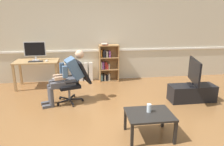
# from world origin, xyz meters

# --- Properties ---
(ground_plane) EXTENTS (18.00, 18.00, 0.00)m
(ground_plane) POSITION_xyz_m (0.00, 0.00, 0.00)
(ground_plane) COLOR brown
(back_wall) EXTENTS (12.00, 0.13, 2.70)m
(back_wall) POSITION_xyz_m (0.00, 2.65, 1.35)
(back_wall) COLOR beige
(back_wall) RESTS_ON ground_plane
(computer_desk) EXTENTS (1.16, 0.65, 0.76)m
(computer_desk) POSITION_xyz_m (-1.76, 2.15, 0.64)
(computer_desk) COLOR tan
(computer_desk) RESTS_ON ground_plane
(imac_monitor) EXTENTS (0.58, 0.14, 0.51)m
(imac_monitor) POSITION_xyz_m (-1.79, 2.23, 1.05)
(imac_monitor) COLOR silver
(imac_monitor) RESTS_ON computer_desk
(keyboard) EXTENTS (0.37, 0.12, 0.02)m
(keyboard) POSITION_xyz_m (-1.75, 2.01, 0.77)
(keyboard) COLOR black
(keyboard) RESTS_ON computer_desk
(computer_mouse) EXTENTS (0.06, 0.10, 0.03)m
(computer_mouse) POSITION_xyz_m (-1.47, 2.03, 0.77)
(computer_mouse) COLOR white
(computer_mouse) RESTS_ON computer_desk
(bookshelf) EXTENTS (0.59, 0.29, 1.16)m
(bookshelf) POSITION_xyz_m (0.23, 2.44, 0.55)
(bookshelf) COLOR #AD7F4C
(bookshelf) RESTS_ON ground_plane
(radiator) EXTENTS (0.89, 0.08, 0.56)m
(radiator) POSITION_xyz_m (-0.66, 2.54, 0.28)
(radiator) COLOR white
(radiator) RESTS_ON ground_plane
(office_chair) EXTENTS (0.82, 0.67, 0.97)m
(office_chair) POSITION_xyz_m (-0.69, 1.01, 0.52)
(office_chair) COLOR black
(office_chair) RESTS_ON ground_plane
(person_seated) EXTENTS (1.02, 0.59, 1.21)m
(person_seated) POSITION_xyz_m (-0.86, 0.96, 0.65)
(person_seated) COLOR #4C4C51
(person_seated) RESTS_ON ground_plane
(tv_stand) EXTENTS (1.07, 0.40, 0.39)m
(tv_stand) POSITION_xyz_m (2.03, 0.66, 0.19)
(tv_stand) COLOR black
(tv_stand) RESTS_ON ground_plane
(tv_screen) EXTENTS (0.27, 0.87, 0.62)m
(tv_screen) POSITION_xyz_m (2.03, 0.66, 0.71)
(tv_screen) COLOR black
(tv_screen) RESTS_ON tv_stand
(coffee_table) EXTENTS (0.75, 0.59, 0.43)m
(coffee_table) POSITION_xyz_m (0.56, -0.65, 0.37)
(coffee_table) COLOR black
(coffee_table) RESTS_ON ground_plane
(drinking_glass) EXTENTS (0.08, 0.08, 0.14)m
(drinking_glass) POSITION_xyz_m (0.57, -0.60, 0.50)
(drinking_glass) COLOR silver
(drinking_glass) RESTS_ON coffee_table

